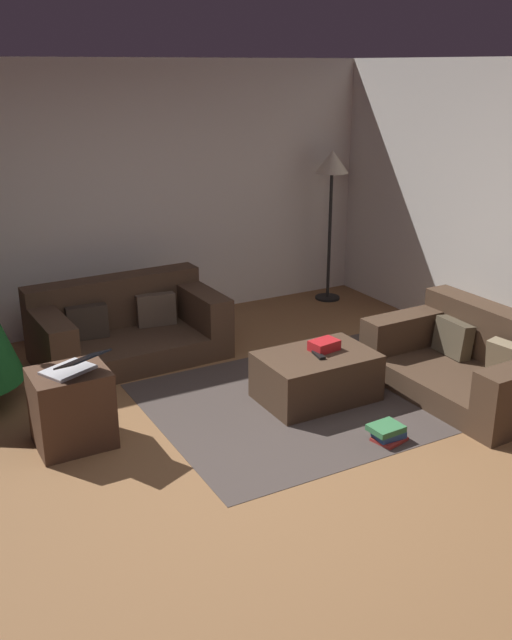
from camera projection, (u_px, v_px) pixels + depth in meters
The scene contains 12 objects.
ground_plane at pixel (237, 470), 4.71m from camera, with size 6.40×6.40×0.00m, color brown.
rear_partition at pixel (86, 200), 6.85m from camera, with size 6.40×0.12×2.60m, color silver.
couch_left at pixel (125, 328), 6.48m from camera, with size 1.69×0.99×0.69m.
couch_right at pixel (474, 362), 5.77m from camera, with size 0.99×1.53×0.66m.
ottoman at pixel (316, 376), 5.66m from camera, with size 0.91×0.60×0.39m, color #473323.
gift_box at pixel (324, 345), 5.65m from camera, with size 0.23×0.16×0.08m, color red.
tv_remote at pixel (319, 355), 5.54m from camera, with size 0.05×0.16×0.02m, color black.
side_table at pixel (72, 408), 4.94m from camera, with size 0.52×0.44×0.56m, color #4C3323.
laptop at pixel (74, 366), 4.79m from camera, with size 0.46×0.50×0.18m.
book_stack at pixel (388, 433), 5.06m from camera, with size 0.26×0.23×0.12m.
corner_lamp at pixel (332, 173), 7.67m from camera, with size 0.36×0.36×1.67m.
area_rug at pixel (316, 398), 5.72m from camera, with size 2.60×2.00×0.01m, color #443A36.
Camera 1 is at (-1.87, -3.64, 2.54)m, focal length 39.82 mm.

